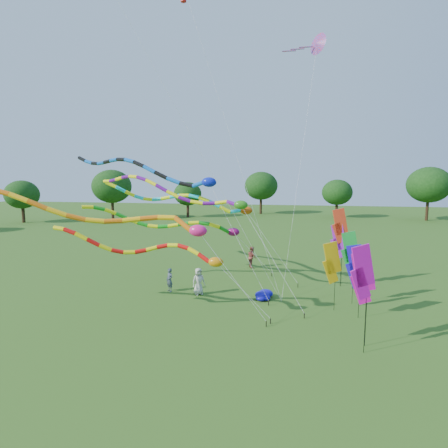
% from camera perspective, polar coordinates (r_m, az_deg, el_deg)
% --- Properties ---
extents(ground, '(160.00, 160.00, 0.00)m').
position_cam_1_polar(ground, '(19.86, 0.93, -15.81)').
color(ground, '#2F5A18').
rests_on(ground, ground).
extents(tree_ring, '(113.72, 119.99, 9.68)m').
position_cam_1_polar(tree_ring, '(23.93, 11.49, 1.68)').
color(tree_ring, '#382314').
rests_on(tree_ring, ground).
extents(tube_kite_red, '(11.57, 1.51, 5.60)m').
position_cam_1_polar(tube_kite_red, '(20.62, -9.99, -4.02)').
color(tube_kite_red, black).
rests_on(tube_kite_red, ground).
extents(tube_kite_orange, '(16.68, 2.08, 7.97)m').
position_cam_1_polar(tube_kite_orange, '(20.54, -18.21, 1.46)').
color(tube_kite_orange, black).
rests_on(tube_kite_orange, ground).
extents(tube_kite_purple, '(14.06, 5.13, 8.44)m').
position_cam_1_polar(tube_kite_purple, '(23.81, -6.72, 4.74)').
color(tube_kite_purple, black).
rests_on(tube_kite_purple, ground).
extents(tube_kite_blue, '(16.39, 7.69, 9.99)m').
position_cam_1_polar(tube_kite_blue, '(27.57, -11.52, 7.95)').
color(tube_kite_blue, black).
rests_on(tube_kite_blue, ground).
extents(tube_kite_cyan, '(13.93, 1.14, 7.84)m').
position_cam_1_polar(tube_kite_cyan, '(26.66, -4.84, 3.41)').
color(tube_kite_cyan, black).
rests_on(tube_kite_cyan, ground).
extents(tube_kite_green, '(13.07, 4.29, 6.28)m').
position_cam_1_polar(tube_kite_green, '(27.86, -6.55, -0.04)').
color(tube_kite_green, black).
rests_on(tube_kite_green, ground).
extents(delta_kite_high_c, '(3.19, 5.29, 17.15)m').
position_cam_1_polar(delta_kite_high_c, '(27.68, 13.99, 25.10)').
color(delta_kite_high_c, black).
rests_on(delta_kite_high_c, ground).
extents(banner_pole_magenta_a, '(1.12, 0.45, 4.94)m').
position_cam_1_polar(banner_pole_magenta_a, '(17.34, 20.34, -6.94)').
color(banner_pole_magenta_a, black).
rests_on(banner_pole_magenta_a, ground).
extents(banner_pole_red, '(1.16, 0.29, 5.59)m').
position_cam_1_polar(banner_pole_red, '(27.23, 17.23, -0.30)').
color(banner_pole_red, black).
rests_on(banner_pole_red, ground).
extents(banner_pole_blue_b, '(1.12, 0.45, 4.14)m').
position_cam_1_polar(banner_pole_blue_b, '(21.81, 19.45, -6.12)').
color(banner_pole_blue_b, black).
rests_on(banner_pole_blue_b, ground).
extents(banner_pole_green, '(1.16, 0.17, 4.52)m').
position_cam_1_polar(banner_pole_green, '(23.90, 18.66, -3.98)').
color(banner_pole_green, black).
rests_on(banner_pole_green, ground).
extents(banner_pole_orange, '(1.13, 0.43, 4.11)m').
position_cam_1_polar(banner_pole_orange, '(22.45, 16.09, -5.68)').
color(banner_pole_orange, black).
rests_on(banner_pole_orange, ground).
extents(banner_pole_violet, '(1.15, 0.32, 4.48)m').
position_cam_1_polar(banner_pole_violet, '(27.46, 17.02, -2.54)').
color(banner_pole_violet, black).
rests_on(banner_pole_violet, ground).
extents(banner_pole_magenta_b, '(1.16, 0.18, 4.48)m').
position_cam_1_polar(banner_pole_magenta_b, '(18.20, 20.35, -7.74)').
color(banner_pole_magenta_b, black).
rests_on(banner_pole_magenta_b, ground).
extents(blue_nylon_heap, '(1.64, 1.64, 0.51)m').
position_cam_1_polar(blue_nylon_heap, '(24.40, 5.91, -10.75)').
color(blue_nylon_heap, '#110DAB').
rests_on(blue_nylon_heap, ground).
extents(person_a, '(1.04, 0.97, 1.78)m').
position_cam_1_polar(person_a, '(24.96, -3.90, -8.71)').
color(person_a, '#BBBAA8').
rests_on(person_a, ground).
extents(person_b, '(0.69, 0.66, 1.59)m').
position_cam_1_polar(person_b, '(25.82, -8.30, -8.43)').
color(person_b, '#394450').
rests_on(person_b, ground).
extents(person_c, '(0.95, 1.06, 1.81)m').
position_cam_1_polar(person_c, '(32.04, 4.29, -5.03)').
color(person_c, brown).
rests_on(person_c, ground).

